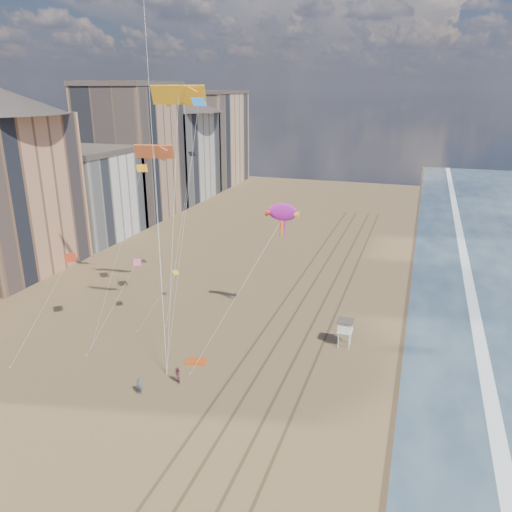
{
  "coord_description": "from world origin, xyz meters",
  "views": [
    {
      "loc": [
        15.09,
        -24.83,
        27.6
      ],
      "look_at": [
        -2.01,
        26.0,
        9.5
      ],
      "focal_mm": 35.0,
      "sensor_mm": 36.0,
      "label": 1
    }
  ],
  "objects": [
    {
      "name": "ground",
      "position": [
        0.0,
        0.0,
        0.0
      ],
      "size": [
        260.0,
        260.0,
        0.0
      ],
      "primitive_type": "plane",
      "color": "brown",
      "rests_on": "ground"
    },
    {
      "name": "wet_sand",
      "position": [
        19.0,
        40.0,
        0.0
      ],
      "size": [
        260.0,
        260.0,
        0.0
      ],
      "primitive_type": "plane",
      "color": "#42301E",
      "rests_on": "ground"
    },
    {
      "name": "foam",
      "position": [
        23.2,
        40.0,
        0.0
      ],
      "size": [
        260.0,
        260.0,
        0.0
      ],
      "primitive_type": "plane",
      "color": "white",
      "rests_on": "ground"
    },
    {
      "name": "tracks",
      "position": [
        2.55,
        30.0,
        0.01
      ],
      "size": [
        7.68,
        120.0,
        0.01
      ],
      "color": "brown",
      "rests_on": "ground"
    },
    {
      "name": "buildings",
      "position": [
        -45.73,
        65.59,
        13.55
      ],
      "size": [
        34.72,
        131.35,
        29.0
      ],
      "color": "#C6B284",
      "rests_on": "ground"
    },
    {
      "name": "lifeguard_stand",
      "position": [
        8.57,
        25.69,
        2.46
      ],
      "size": [
        1.77,
        1.77,
        3.2
      ],
      "color": "white",
      "rests_on": "ground"
    },
    {
      "name": "grounded_kite",
      "position": [
        -5.74,
        17.18,
        0.12
      ],
      "size": [
        2.3,
        1.73,
        0.23
      ],
      "primitive_type": "cube",
      "rotation": [
        0.0,
        0.0,
        0.22
      ],
      "color": "#E55113",
      "rests_on": "ground"
    },
    {
      "name": "show_kite",
      "position": [
        0.41,
        28.21,
        14.26
      ],
      "size": [
        4.86,
        7.2,
        19.89
      ],
      "color": "#B41BA6",
      "rests_on": "ground"
    },
    {
      "name": "kite_flyer_a",
      "position": [
        -8.36,
        10.24,
        0.88
      ],
      "size": [
        0.71,
        0.54,
        1.75
      ],
      "primitive_type": "imported",
      "rotation": [
        0.0,
        0.0,
        0.2
      ],
      "color": "#4F5A65",
      "rests_on": "ground"
    },
    {
      "name": "kite_flyer_b",
      "position": [
        -5.79,
        13.0,
        0.87
      ],
      "size": [
        1.05,
        1.07,
        1.74
      ],
      "primitive_type": "imported",
      "rotation": [
        0.0,
        0.0,
        -0.84
      ],
      "color": "#8F484E",
      "rests_on": "ground"
    },
    {
      "name": "parafoils",
      "position": [
        -10.9,
        22.48,
        29.85
      ],
      "size": [
        6.96,
        5.92,
        17.34
      ],
      "color": "black",
      "rests_on": "ground"
    },
    {
      "name": "small_kites",
      "position": [
        -14.45,
        24.47,
        16.38
      ],
      "size": [
        17.8,
        16.95,
        22.49
      ],
      "color": "#226BB8",
      "rests_on": "ground"
    }
  ]
}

